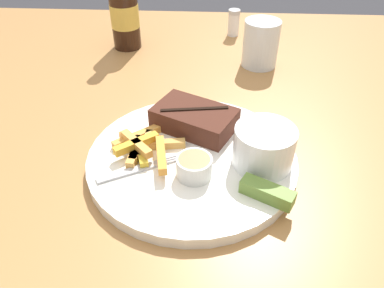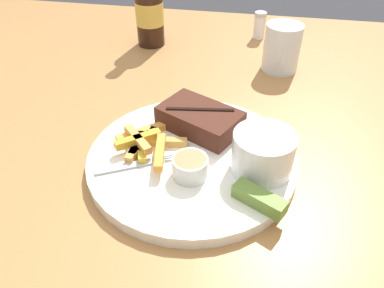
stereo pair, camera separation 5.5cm
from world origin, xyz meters
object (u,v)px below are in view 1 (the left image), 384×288
(dipping_sauce_cup, at_px, (194,166))
(fork_utensil, at_px, (139,169))
(dinner_plate, at_px, (192,159))
(pickle_spear, at_px, (267,192))
(salt_shaker, at_px, (234,23))
(drinking_glass, at_px, (261,44))
(coleslaw_cup, at_px, (264,145))
(beer_bottle, at_px, (125,14))
(steak_portion, at_px, (193,119))

(dipping_sauce_cup, distance_m, fork_utensil, 0.08)
(dinner_plate, relative_size, pickle_spear, 4.29)
(dinner_plate, bearing_deg, salt_shaker, 81.35)
(drinking_glass, xyz_separation_m, salt_shaker, (-0.05, 0.16, -0.02))
(coleslaw_cup, relative_size, dipping_sauce_cup, 1.73)
(coleslaw_cup, relative_size, drinking_glass, 0.88)
(beer_bottle, relative_size, drinking_glass, 2.26)
(fork_utensil, height_order, beer_bottle, beer_bottle)
(steak_portion, distance_m, dipping_sauce_cup, 0.11)
(steak_portion, relative_size, dipping_sauce_cup, 2.96)
(pickle_spear, height_order, drinking_glass, drinking_glass)
(steak_portion, xyz_separation_m, fork_utensil, (-0.07, -0.11, -0.02))
(dinner_plate, xyz_separation_m, dipping_sauce_cup, (0.01, -0.04, 0.03))
(dipping_sauce_cup, distance_m, beer_bottle, 0.50)
(pickle_spear, bearing_deg, dinner_plate, 141.22)
(coleslaw_cup, xyz_separation_m, pickle_spear, (0.00, -0.07, -0.02))
(steak_portion, distance_m, drinking_glass, 0.30)
(coleslaw_cup, relative_size, salt_shaker, 1.33)
(dipping_sauce_cup, bearing_deg, steak_portion, 93.86)
(dipping_sauce_cup, xyz_separation_m, pickle_spear, (0.10, -0.04, -0.01))
(fork_utensil, bearing_deg, coleslaw_cup, -19.34)
(dipping_sauce_cup, bearing_deg, drinking_glass, 72.27)
(pickle_spear, bearing_deg, dipping_sauce_cup, 158.63)
(dinner_plate, height_order, fork_utensil, fork_utensil)
(dipping_sauce_cup, bearing_deg, coleslaw_cup, 17.98)
(steak_portion, bearing_deg, coleslaw_cup, -38.22)
(beer_bottle, bearing_deg, fork_utensil, -77.00)
(steak_portion, distance_m, coleslaw_cup, 0.13)
(pickle_spear, bearing_deg, steak_portion, 124.62)
(coleslaw_cup, xyz_separation_m, salt_shaker, (-0.03, 0.52, -0.02))
(pickle_spear, bearing_deg, drinking_glass, 86.49)
(coleslaw_cup, bearing_deg, beer_bottle, 123.09)
(pickle_spear, bearing_deg, salt_shaker, 92.53)
(dipping_sauce_cup, bearing_deg, fork_utensil, 175.60)
(coleslaw_cup, height_order, dipping_sauce_cup, coleslaw_cup)
(dinner_plate, bearing_deg, coleslaw_cup, -7.26)
(dinner_plate, distance_m, drinking_glass, 0.37)
(dipping_sauce_cup, distance_m, drinking_glass, 0.40)
(coleslaw_cup, xyz_separation_m, beer_bottle, (-0.28, 0.43, 0.03))
(coleslaw_cup, relative_size, beer_bottle, 0.39)
(fork_utensil, xyz_separation_m, beer_bottle, (-0.11, 0.46, 0.06))
(fork_utensil, bearing_deg, dipping_sauce_cup, -31.92)
(dinner_plate, height_order, steak_portion, steak_portion)
(steak_portion, relative_size, fork_utensil, 1.19)
(dipping_sauce_cup, relative_size, drinking_glass, 0.51)
(salt_shaker, bearing_deg, beer_bottle, -161.55)
(dinner_plate, xyz_separation_m, beer_bottle, (-0.18, 0.42, 0.07))
(dinner_plate, height_order, drinking_glass, drinking_glass)
(dinner_plate, distance_m, pickle_spear, 0.13)
(steak_portion, relative_size, salt_shaker, 2.28)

